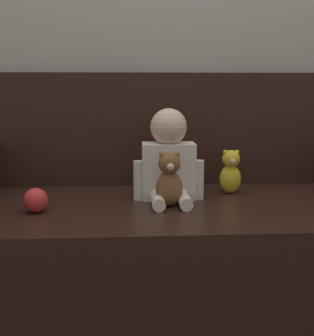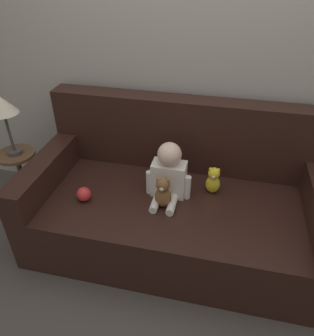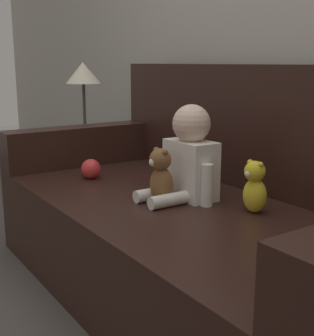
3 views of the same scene
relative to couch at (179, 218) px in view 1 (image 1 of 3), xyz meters
The scene contains 7 objects.
ground_plane 0.33m from the couch, 90.00° to the right, with size 12.00×12.00×0.00m, color #4C4742.
wall_back 1.10m from the couch, 90.00° to the left, with size 8.00×0.05×2.60m.
couch is the anchor object (origin of this frame).
person_baby 0.29m from the couch, 137.49° to the right, with size 0.31×0.32×0.40m.
teddy_bear_brown 0.29m from the couch, 108.88° to the right, with size 0.11×0.10×0.23m.
plush_toy_side 0.32m from the couch, 10.12° to the left, with size 0.10×0.09×0.20m.
toy_ball 0.66m from the couch, 158.23° to the right, with size 0.10×0.10×0.10m.
Camera 1 is at (-0.24, -1.98, 0.91)m, focal length 50.00 mm.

